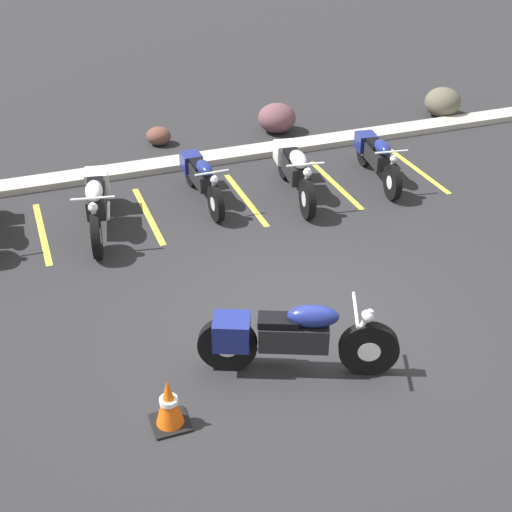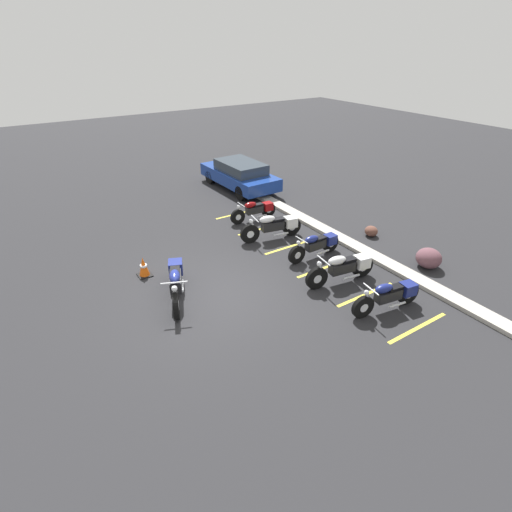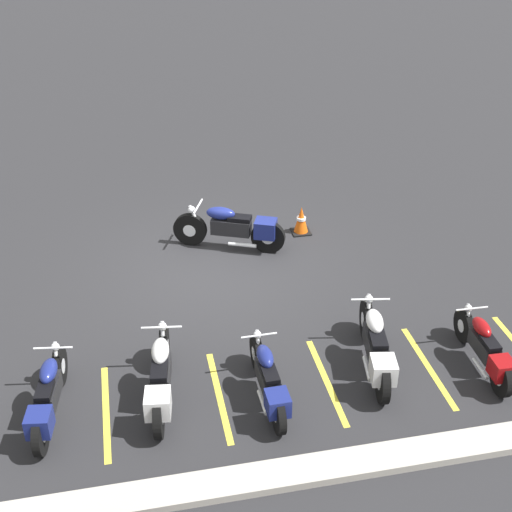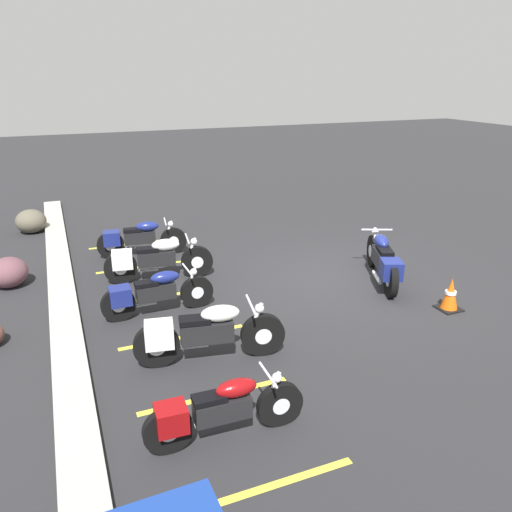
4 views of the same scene
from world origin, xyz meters
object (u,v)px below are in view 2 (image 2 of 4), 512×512
Objects in this scene: car_blue at (240,174)px; landscape_rock_0 at (429,258)px; parked_bike_2 at (317,245)px; parked_bike_3 at (344,267)px; landscape_rock_2 at (371,231)px; parked_bike_1 at (274,226)px; parked_bike_4 at (390,295)px; motorcycle_navy_featured at (176,281)px; parked_bike_0 at (256,210)px; traffic_cone at (144,267)px.

landscape_rock_0 is at bearing -174.71° from car_blue.
parked_bike_2 is 1.62m from parked_bike_3.
landscape_rock_2 is at bearing -178.28° from parked_bike_2.
parked_bike_3 reaches higher than landscape_rock_2.
parked_bike_1 is 5.05m from parked_bike_4.
parked_bike_4 is (3.55, 4.40, -0.06)m from motorcycle_navy_featured.
parked_bike_1 reaches higher than parked_bike_0.
parked_bike_1 is 3.50m from landscape_rock_2.
parked_bike_4 is (5.05, 0.10, -0.04)m from parked_bike_1.
parked_bike_3 is at bearing 101.17° from parked_bike_1.
car_blue is (-6.74, 6.01, 0.19)m from motorcycle_navy_featured.
landscape_rock_0 is at bearing 135.17° from parked_bike_2.
landscape_rock_0 is 8.66m from traffic_cone.
parked_bike_3 is at bearing 77.13° from parked_bike_2.
landscape_rock_2 is at bearing 175.72° from landscape_rock_0.
landscape_rock_0 is 1.59× the size of landscape_rock_2.
parked_bike_3 is (1.91, 4.35, -0.02)m from motorcycle_navy_featured.
car_blue is (-10.29, 1.61, 0.24)m from parked_bike_4.
parked_bike_3 is 8.81m from car_blue.
parked_bike_3 is 5.87m from traffic_cone.
parked_bike_0 is (-3.23, 4.64, -0.08)m from motorcycle_navy_featured.
motorcycle_navy_featured is 1.10× the size of parked_bike_2.
parked_bike_1 is at bearing 132.16° from motorcycle_navy_featured.
parked_bike_1 is 2.86× the size of landscape_rock_0.
landscape_rock_0 is (4.21, 2.85, -0.17)m from parked_bike_1.
parked_bike_4 is 2.88m from landscape_rock_0.
landscape_rock_0 is 2.51m from landscape_rock_2.
parked_bike_4 is (6.78, -0.24, 0.03)m from parked_bike_0.
landscape_rock_2 is 0.81× the size of traffic_cone.
traffic_cone is at bearing 127.47° from car_blue.
landscape_rock_0 is at bearing 114.81° from parked_bike_0.
parked_bike_3 is 4.51× the size of landscape_rock_2.
parked_bike_2 is 7.19m from car_blue.
parked_bike_2 is at bearing 167.81° from car_blue.
traffic_cone is (5.20, -6.41, -0.39)m from car_blue.
car_blue is at bearing -169.16° from landscape_rock_2.
landscape_rock_0 is at bearing -154.40° from parked_bike_4.
motorcycle_navy_featured reaches higher than landscape_rock_2.
car_blue is at bearing -109.45° from parked_bike_0.
landscape_rock_2 is (3.44, 2.70, -0.23)m from parked_bike_0.
parked_bike_3 is 2.92m from landscape_rock_0.
motorcycle_navy_featured is 5.66m from parked_bike_4.
landscape_rock_0 and traffic_cone have the same top height.
parked_bike_1 reaches higher than traffic_cone.
motorcycle_navy_featured reaches higher than parked_bike_3.
parked_bike_3 is at bearing 54.05° from traffic_cone.
landscape_rock_2 is (-3.34, 2.94, -0.25)m from parked_bike_4.
parked_bike_0 is at bearing -141.89° from landscape_rock_2.
car_blue reaches higher than traffic_cone.
motorcycle_navy_featured is 1.13× the size of parked_bike_0.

